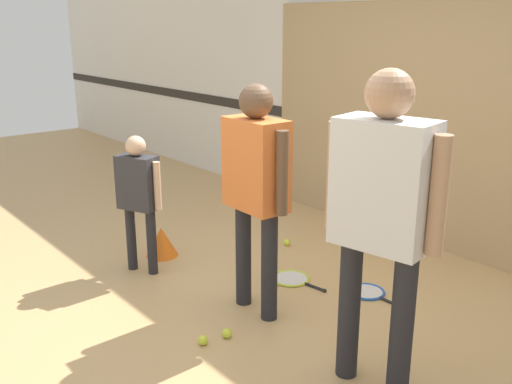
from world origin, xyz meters
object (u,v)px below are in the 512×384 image
(person_student_left, at_px, (138,189))
(training_cone, at_px, (162,242))
(tennis_ball_stray_right, at_px, (287,242))
(racket_spare_on_floor, at_px, (368,292))
(tennis_ball_near_instructor, at_px, (227,333))
(person_instructor, at_px, (256,176))
(person_student_right, at_px, (382,201))
(tennis_ball_by_spare_racket, at_px, (356,277))
(tennis_ball_stray_left, at_px, (203,340))
(racket_second_spare, at_px, (292,279))

(person_student_left, xyz_separation_m, training_cone, (-0.18, 0.30, -0.59))
(person_student_left, xyz_separation_m, tennis_ball_stray_right, (0.37, 1.33, -0.69))
(racket_spare_on_floor, height_order, tennis_ball_near_instructor, tennis_ball_near_instructor)
(person_instructor, height_order, person_student_right, person_student_right)
(person_student_right, relative_size, tennis_ball_by_spare_racket, 27.56)
(person_student_left, distance_m, tennis_ball_by_spare_racket, 1.93)
(person_student_right, distance_m, tennis_ball_by_spare_racket, 1.78)
(racket_spare_on_floor, distance_m, tennis_ball_stray_left, 1.43)
(tennis_ball_stray_left, bearing_deg, tennis_ball_by_spare_racket, 89.86)
(tennis_ball_stray_left, bearing_deg, racket_second_spare, 106.79)
(person_instructor, bearing_deg, tennis_ball_near_instructor, -64.90)
(racket_second_spare, relative_size, tennis_ball_near_instructor, 8.06)
(tennis_ball_stray_right, bearing_deg, racket_spare_on_floor, -9.51)
(racket_second_spare, bearing_deg, racket_spare_on_floor, 19.06)
(person_instructor, bearing_deg, tennis_ball_stray_right, 128.71)
(person_student_left, height_order, tennis_ball_by_spare_racket, person_student_left)
(racket_spare_on_floor, relative_size, tennis_ball_stray_right, 7.61)
(person_student_right, distance_m, tennis_ball_stray_left, 1.55)
(person_instructor, relative_size, person_student_right, 0.91)
(tennis_ball_near_instructor, relative_size, tennis_ball_stray_right, 1.00)
(training_cone, bearing_deg, racket_spare_on_floor, 26.42)
(person_instructor, xyz_separation_m, person_student_right, (1.12, -0.06, 0.10))
(person_student_left, distance_m, training_cone, 0.68)
(tennis_ball_stray_right, height_order, training_cone, training_cone)
(person_instructor, height_order, training_cone, person_instructor)
(person_student_left, bearing_deg, racket_second_spare, 17.87)
(tennis_ball_by_spare_racket, distance_m, tennis_ball_stray_right, 0.93)
(person_student_right, height_order, racket_spare_on_floor, person_student_right)
(person_instructor, distance_m, tennis_ball_near_instructor, 1.08)
(person_instructor, bearing_deg, person_student_left, -163.86)
(person_instructor, distance_m, person_student_right, 1.13)
(tennis_ball_by_spare_racket, height_order, tennis_ball_stray_right, same)
(tennis_ball_stray_left, bearing_deg, person_instructor, 103.88)
(tennis_ball_by_spare_racket, bearing_deg, person_instructor, -98.64)
(person_student_left, relative_size, tennis_ball_near_instructor, 17.70)
(person_instructor, xyz_separation_m, racket_spare_on_floor, (0.36, 0.84, -1.01))
(person_student_right, bearing_deg, tennis_ball_stray_left, 17.19)
(training_cone, bearing_deg, person_instructor, -0.03)
(racket_spare_on_floor, distance_m, training_cone, 1.90)
(person_instructor, height_order, racket_second_spare, person_instructor)
(tennis_ball_stray_left, xyz_separation_m, training_cone, (-1.47, 0.57, 0.10))
(person_student_right, xyz_separation_m, racket_second_spare, (-1.32, 0.62, -1.11))
(racket_second_spare, bearing_deg, person_student_left, -146.33)
(racket_spare_on_floor, bearing_deg, person_student_left, -142.47)
(person_student_right, bearing_deg, tennis_ball_near_instructor, 9.21)
(person_student_right, bearing_deg, person_instructor, -13.46)
(tennis_ball_stray_right, bearing_deg, person_instructor, -53.01)
(person_student_left, bearing_deg, tennis_ball_stray_left, -35.97)
(person_student_right, distance_m, racket_second_spare, 1.83)
(person_student_left, distance_m, tennis_ball_near_instructor, 1.49)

